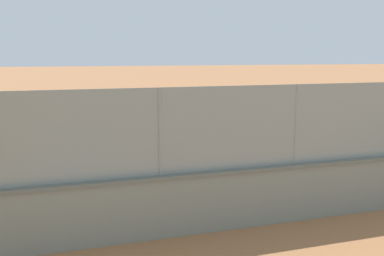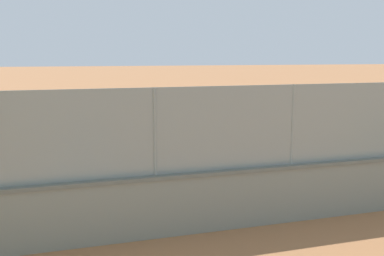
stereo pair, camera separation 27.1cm
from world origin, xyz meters
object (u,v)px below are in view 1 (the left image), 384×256
(player_at_service_line, at_px, (138,122))
(sports_ball, at_px, (238,109))
(player_baseline_waiting, at_px, (109,166))
(player_crossing_court, at_px, (206,118))
(courtside_bench, at_px, (322,175))

(player_at_service_line, bearing_deg, sports_ball, 174.75)
(player_baseline_waiting, distance_m, player_at_service_line, 7.61)
(player_baseline_waiting, bearing_deg, player_crossing_court, -125.39)
(player_crossing_court, xyz_separation_m, sports_ball, (-1.27, 0.73, 0.43))
(player_baseline_waiting, height_order, courtside_bench, player_baseline_waiting)
(player_crossing_court, bearing_deg, sports_ball, 150.13)
(player_at_service_line, bearing_deg, player_baseline_waiting, 73.38)
(player_at_service_line, bearing_deg, courtside_bench, 112.24)
(sports_ball, bearing_deg, courtside_bench, 82.41)
(player_at_service_line, height_order, sports_ball, player_at_service_line)
(player_baseline_waiting, bearing_deg, player_at_service_line, -106.62)
(player_baseline_waiting, distance_m, sports_ball, 9.60)
(player_at_service_line, distance_m, courtside_bench, 9.10)
(player_baseline_waiting, height_order, player_at_service_line, player_at_service_line)
(player_at_service_line, xyz_separation_m, sports_ball, (-4.51, 0.41, 0.40))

